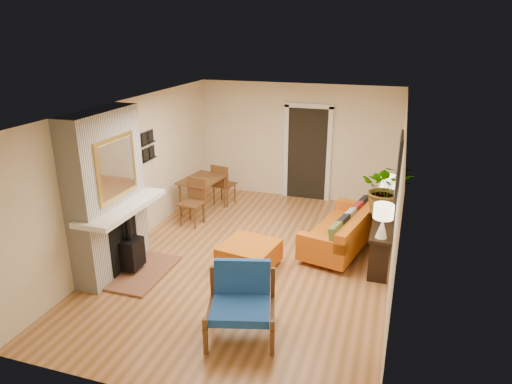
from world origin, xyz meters
The scene contains 10 objects.
room_shell centered at (0.60, 2.63, 1.24)m, with size 6.50×6.50×6.50m.
fireplace centered at (-2.00, -1.00, 1.24)m, with size 1.09×1.68×2.60m.
sofa centered at (1.44, 0.88, 0.34)m, with size 1.26×2.09×0.77m.
ottoman centered at (0.04, -0.29, 0.25)m, with size 0.96×0.96×0.42m.
blue_chair centered at (0.46, -1.87, 0.48)m, with size 1.05×1.03×0.90m.
dining_table centered at (-1.58, 1.67, 0.61)m, with size 0.90×1.76×0.93m.
console_table centered at (2.07, 0.72, 0.58)m, with size 0.34×1.85×0.72m.
lamp_near centered at (2.07, -0.04, 1.06)m, with size 0.30×0.30×0.54m.
lamp_far centered at (2.07, 1.42, 1.06)m, with size 0.30×0.30×0.54m.
houseplant centered at (2.06, 0.95, 1.18)m, with size 0.82×0.71×0.91m, color #1E5919.
Camera 1 is at (2.16, -6.59, 3.73)m, focal length 32.00 mm.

